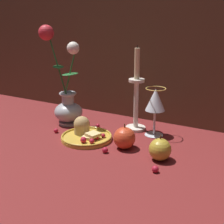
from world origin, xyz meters
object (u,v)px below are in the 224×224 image
object	(u,v)px
apple_beside_vase	(124,138)
candlestick	(136,99)
plate_with_pastries	(85,133)
apple_near_glass	(160,149)
wine_glass	(155,102)
vase	(66,96)

from	to	relation	value
apple_beside_vase	candlestick	bearing A→B (deg)	103.30
plate_with_pastries	apple_near_glass	distance (m)	0.28
wine_glass	apple_near_glass	distance (m)	0.21
vase	plate_with_pastries	bearing A→B (deg)	-32.02
apple_near_glass	wine_glass	bearing A→B (deg)	116.77
plate_with_pastries	apple_beside_vase	world-z (taller)	apple_beside_vase
plate_with_pastries	wine_glass	bearing A→B (deg)	36.55
apple_beside_vase	apple_near_glass	xyz separation A→B (m)	(0.13, -0.02, -0.00)
plate_with_pastries	candlestick	bearing A→B (deg)	55.22
candlestick	apple_beside_vase	bearing A→B (deg)	-76.70
wine_glass	vase	bearing A→B (deg)	-171.54
wine_glass	apple_beside_vase	distance (m)	0.18
apple_beside_vase	apple_near_glass	size ratio (longest dim) A/B	1.05
vase	wine_glass	world-z (taller)	vase
candlestick	apple_near_glass	xyz separation A→B (m)	(0.17, -0.19, -0.08)
plate_with_pastries	apple_beside_vase	size ratio (longest dim) A/B	2.11
vase	candlestick	distance (m)	0.27
vase	candlestick	xyz separation A→B (m)	(0.26, 0.07, 0.00)
candlestick	apple_beside_vase	size ratio (longest dim) A/B	3.75
apple_beside_vase	plate_with_pastries	bearing A→B (deg)	177.81
wine_glass	candlestick	distance (m)	0.08
wine_glass	apple_beside_vase	world-z (taller)	wine_glass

